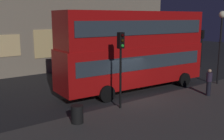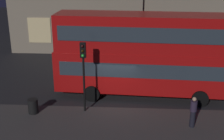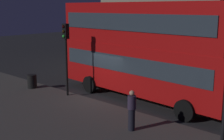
% 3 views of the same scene
% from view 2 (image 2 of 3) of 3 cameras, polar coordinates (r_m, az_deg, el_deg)
% --- Properties ---
extents(ground_plane, '(80.00, 80.00, 0.00)m').
position_cam_2_polar(ground_plane, '(19.51, 0.62, -6.12)').
color(ground_plane, '#232326').
extents(double_decker_bus, '(11.18, 3.19, 5.43)m').
position_cam_2_polar(double_decker_bus, '(19.58, 5.43, 3.37)').
color(double_decker_bus, '#B20F0F').
rests_on(double_decker_bus, ground).
extents(traffic_light_near_kerb, '(0.32, 0.36, 4.15)m').
position_cam_2_polar(traffic_light_near_kerb, '(17.19, -5.36, 1.29)').
color(traffic_light_near_kerb, black).
rests_on(traffic_light_near_kerb, sidewalk_slab).
extents(pedestrian, '(0.36, 0.36, 1.72)m').
position_cam_2_polar(pedestrian, '(16.81, 14.88, -7.51)').
color(pedestrian, black).
rests_on(pedestrian, sidewalk_slab).
extents(litter_bin, '(0.58, 0.58, 0.86)m').
position_cam_2_polar(litter_bin, '(18.43, -14.50, -6.54)').
color(litter_bin, black).
rests_on(litter_bin, sidewalk_slab).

